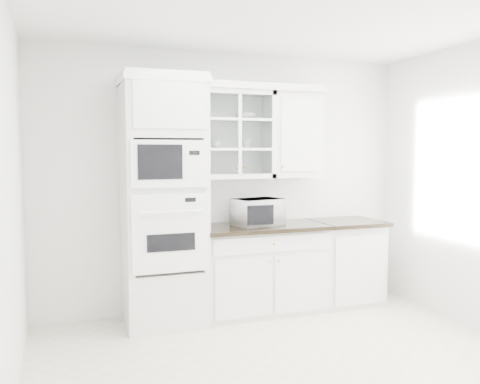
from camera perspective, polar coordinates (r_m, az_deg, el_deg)
name	(u,v)px	position (r m, az deg, el deg)	size (l,w,h in m)	color
ground	(298,371)	(4.14, 6.56, -19.30)	(4.00, 3.50, 0.01)	beige
room_shell	(277,139)	(4.18, 4.17, 5.96)	(4.00, 3.50, 2.70)	white
oven_column	(163,201)	(4.92, -8.60, -1.04)	(0.76, 0.68, 2.40)	silver
base_cabinet_run	(261,268)	(5.36, 2.42, -8.52)	(1.32, 0.67, 0.92)	silver
extra_base_cabinet	(345,261)	(5.80, 11.70, -7.59)	(0.72, 0.67, 0.92)	silver
upper_cabinet_glass	(234,135)	(5.26, -0.63, 6.46)	(0.80, 0.33, 0.90)	silver
upper_cabinet_solid	(294,135)	(5.52, 6.05, 6.35)	(0.55, 0.33, 0.90)	silver
crown_molding	(225,86)	(5.25, -1.65, 11.78)	(2.14, 0.38, 0.07)	white
countertop_microwave	(257,212)	(5.21, 1.95, -2.25)	(0.48, 0.40, 0.28)	white
bowl_a	(214,116)	(5.22, -2.91, 8.53)	(0.22, 0.22, 0.05)	white
bowl_b	(246,116)	(5.33, 0.64, 8.51)	(0.21, 0.21, 0.06)	white
cup_a	(216,144)	(5.22, -2.70, 5.39)	(0.11, 0.11, 0.08)	white
cup_b	(246,143)	(5.33, 0.72, 5.47)	(0.11, 0.11, 0.10)	white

